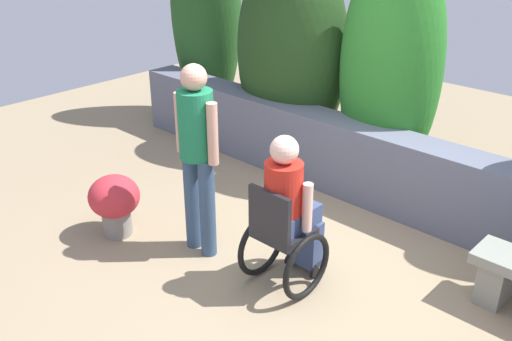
{
  "coord_description": "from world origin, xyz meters",
  "views": [
    {
      "loc": [
        2.51,
        -3.27,
        2.88
      ],
      "look_at": [
        -0.41,
        -0.14,
        0.85
      ],
      "focal_mm": 39.88,
      "sensor_mm": 36.0,
      "label": 1
    }
  ],
  "objects": [
    {
      "name": "person_in_wheelchair",
      "position": [
        0.04,
        -0.25,
        0.62
      ],
      "size": [
        0.53,
        0.66,
        1.33
      ],
      "rotation": [
        0.0,
        0.0,
        0.1
      ],
      "color": "black",
      "rests_on": "ground"
    },
    {
      "name": "hedge_backdrop",
      "position": [
        -0.72,
        1.96,
        1.37
      ],
      "size": [
        7.35,
        1.14,
        3.2
      ],
      "color": "#224F20",
      "rests_on": "ground"
    },
    {
      "name": "person_standing_companion",
      "position": [
        -0.85,
        -0.39,
        1.0
      ],
      "size": [
        0.49,
        0.3,
        1.73
      ],
      "rotation": [
        0.0,
        0.0,
        -0.02
      ],
      "color": "#344B69",
      "rests_on": "ground"
    },
    {
      "name": "flower_pot_purple_near",
      "position": [
        -1.63,
        -0.76,
        0.35
      ],
      "size": [
        0.48,
        0.48,
        0.6
      ],
      "color": "gray",
      "rests_on": "ground"
    },
    {
      "name": "stone_retaining_wall",
      "position": [
        0.0,
        1.45,
        0.4
      ],
      "size": [
        7.38,
        0.41,
        0.81
      ],
      "primitive_type": "cube",
      "color": "slate",
      "rests_on": "ground"
    },
    {
      "name": "ground_plane",
      "position": [
        0.0,
        0.0,
        0.0
      ],
      "size": [
        12.19,
        12.19,
        0.0
      ],
      "primitive_type": "plane",
      "color": "gray"
    }
  ]
}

